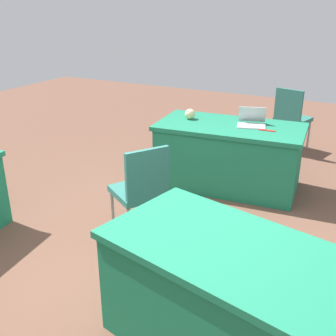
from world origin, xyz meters
TOP-DOWN VIEW (x-y plane):
  - ground_plane at (0.00, 0.00)m, footprint 14.40×14.40m
  - table_foreground at (0.16, -1.97)m, footprint 1.78×1.02m
  - table_back_left at (-0.75, 0.47)m, footprint 1.81×1.20m
  - chair_tucked_left at (-0.24, -3.59)m, footprint 0.54×0.54m
  - chair_tucked_right at (0.46, -0.43)m, footprint 0.61×0.61m
  - laptop_silver at (-0.07, -2.06)m, footprint 0.38×0.37m
  - yarn_ball at (0.69, -1.99)m, footprint 0.13×0.13m
  - scissors_red at (-0.28, -1.94)m, footprint 0.18×0.05m

SIDE VIEW (x-z plane):
  - ground_plane at x=0.00m, z-range 0.00..0.00m
  - table_foreground at x=0.16m, z-range 0.00..0.78m
  - table_back_left at x=-0.75m, z-range 0.00..0.78m
  - chair_tucked_right at x=0.46m, z-range 0.07..1.02m
  - chair_tucked_left at x=-0.24m, z-range 0.07..1.04m
  - scissors_red at x=-0.28m, z-range 0.78..0.79m
  - laptop_silver at x=-0.07m, z-range 0.71..0.92m
  - yarn_ball at x=0.69m, z-range 0.78..0.90m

